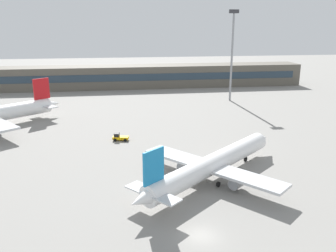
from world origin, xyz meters
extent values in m
plane|color=gray|center=(0.00, 40.00, 0.00)|extent=(400.00, 400.00, 0.00)
cube|color=#5B564C|center=(0.00, 109.60, 4.50)|extent=(134.87, 12.00, 9.00)
cube|color=#263847|center=(0.00, 103.55, 4.95)|extent=(128.13, 0.16, 2.80)
cylinder|color=white|center=(5.84, 16.28, 2.96)|extent=(26.76, 23.57, 3.41)
cone|color=white|center=(19.28, 27.77, 2.96)|extent=(4.95, 4.90, 3.24)
cone|color=white|center=(-7.47, 4.91, 2.96)|extent=(4.14, 4.03, 2.39)
cube|color=#197FBF|center=(-5.41, 6.67, 7.13)|extent=(3.21, 2.81, 4.93)
cube|color=silver|center=(-5.62, 6.49, 3.14)|extent=(7.74, 8.45, 0.22)
cube|color=silver|center=(5.16, 15.70, 2.69)|extent=(20.76, 23.25, 0.45)
cylinder|color=gray|center=(8.66, 11.61, 1.43)|extent=(3.35, 3.23, 1.79)
cylinder|color=gray|center=(1.66, 19.79, 1.43)|extent=(3.35, 3.23, 1.79)
cylinder|color=black|center=(14.43, 23.63, 0.45)|extent=(0.91, 0.86, 0.90)
cylinder|color=black|center=(5.99, 13.34, 0.45)|extent=(0.91, 0.86, 0.90)
cylinder|color=black|center=(2.96, 16.89, 0.45)|extent=(0.91, 0.86, 0.90)
cone|color=white|center=(-28.59, 65.49, 3.48)|extent=(4.88, 4.69, 2.81)
cube|color=red|center=(-31.09, 63.51, 8.38)|extent=(3.88, 3.18, 5.80)
cube|color=silver|center=(-30.84, 63.71, 3.69)|extent=(8.86, 10.10, 0.25)
cube|color=#F2B20C|center=(-9.70, 39.93, 0.65)|extent=(3.82, 2.18, 0.60)
cube|color=black|center=(-10.58, 40.11, 1.30)|extent=(1.35, 1.59, 0.90)
cylinder|color=black|center=(-10.73, 40.93, 0.35)|extent=(0.74, 0.38, 0.70)
cylinder|color=black|center=(-11.03, 39.40, 0.35)|extent=(0.74, 0.38, 0.70)
cylinder|color=black|center=(-8.37, 40.46, 0.35)|extent=(0.74, 0.38, 0.70)
cylinder|color=black|center=(-8.68, 38.93, 0.35)|extent=(0.74, 0.38, 0.70)
cylinder|color=gray|center=(28.66, 78.67, 14.52)|extent=(0.70, 0.70, 29.04)
cube|color=#333338|center=(28.66, 78.67, 29.64)|extent=(3.20, 0.80, 1.20)
camera|label=1|loc=(-9.90, -38.87, 26.35)|focal=38.08mm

